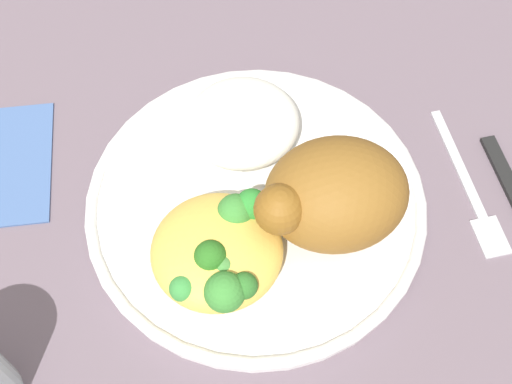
% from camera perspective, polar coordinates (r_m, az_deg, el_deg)
% --- Properties ---
extents(ground_plane, '(2.00, 2.00, 0.00)m').
position_cam_1_polar(ground_plane, '(0.55, -0.00, -1.50)').
color(ground_plane, '#695964').
extents(plate, '(0.27, 0.27, 0.02)m').
position_cam_1_polar(plate, '(0.54, -0.00, -1.01)').
color(plate, white).
rests_on(plate, ground_plane).
extents(roasted_chicken, '(0.12, 0.09, 0.07)m').
position_cam_1_polar(roasted_chicken, '(0.49, 6.41, -0.24)').
color(roasted_chicken, brown).
rests_on(roasted_chicken, plate).
extents(rice_pile, '(0.09, 0.09, 0.04)m').
position_cam_1_polar(rice_pile, '(0.55, -1.24, 5.78)').
color(rice_pile, white).
rests_on(rice_pile, plate).
extents(mac_cheese_with_broccoli, '(0.10, 0.10, 0.04)m').
position_cam_1_polar(mac_cheese_with_broccoli, '(0.49, -3.08, -4.94)').
color(mac_cheese_with_broccoli, '#E7B84D').
rests_on(mac_cheese_with_broccoli, plate).
extents(fork, '(0.02, 0.14, 0.01)m').
position_cam_1_polar(fork, '(0.58, 17.35, 0.30)').
color(fork, silver).
rests_on(fork, ground_plane).
extents(napkin, '(0.08, 0.12, 0.00)m').
position_cam_1_polar(napkin, '(0.61, -20.17, 2.22)').
color(napkin, '#47669E').
rests_on(napkin, ground_plane).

